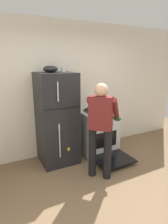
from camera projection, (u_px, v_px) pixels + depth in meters
name	position (u px, v px, depth m)	size (l,w,h in m)	color
ground	(125.00, 202.00, 2.66)	(8.00, 8.00, 0.00)	brown
kitchen_wall_back	(69.00, 89.00, 3.98)	(6.00, 0.10, 2.70)	silver
refrigerator	(57.00, 119.00, 3.59)	(0.68, 0.72, 1.73)	black
stove_range	(98.00, 132.00, 4.09)	(0.76, 1.22, 0.91)	silver
person_cook	(101.00, 123.00, 3.06)	(0.68, 0.71, 1.60)	black
red_pot	(92.00, 110.00, 3.86)	(0.34, 0.24, 0.11)	#236638
coffee_mug	(63.00, 69.00, 3.48)	(0.11, 0.08, 0.10)	silver
pepper_mill	(104.00, 104.00, 4.27)	(0.05, 0.05, 0.16)	brown
mixing_bowl	(50.00, 69.00, 3.32)	(0.26, 0.26, 0.12)	black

